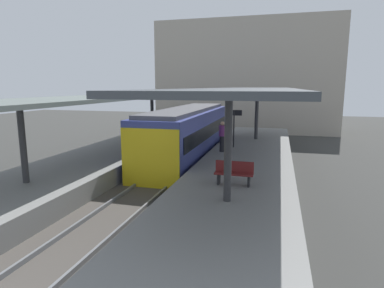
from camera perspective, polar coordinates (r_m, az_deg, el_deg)
ground_plane at (r=16.12m, az=-4.61°, el=-6.31°), size 80.00×80.00×0.00m
platform_left at (r=17.61m, az=-16.38°, el=-3.60°), size 4.40×28.00×1.00m
platform_right at (r=15.17m, az=9.07°, el=-5.50°), size 4.40×28.00×1.00m
track_ballast at (r=16.09m, az=-4.61°, el=-5.97°), size 3.20×28.00×0.20m
rail_near_side at (r=16.30m, az=-7.02°, el=-5.19°), size 0.08×28.00×0.14m
rail_far_side at (r=15.83m, az=-2.16°, el=-5.58°), size 0.08×28.00×0.14m
commuter_train at (r=19.25m, az=-0.91°, el=1.69°), size 2.78×11.56×3.10m
canopy_left at (r=18.35m, az=-14.63°, el=7.88°), size 4.18×21.00×3.05m
canopy_right at (r=16.01m, az=10.01°, el=9.24°), size 4.18×21.00×3.47m
platform_bench at (r=11.91m, az=7.44°, el=-4.99°), size 1.40×0.41×0.86m
platform_sign at (r=19.05m, az=7.44°, el=4.23°), size 0.90×0.08×2.21m
passenger_near_bench at (r=17.77m, az=5.36°, el=1.41°), size 0.36×0.36×1.68m
passenger_mid_platform at (r=23.05m, az=-5.19°, el=3.56°), size 0.36×0.36×1.79m
station_building_backdrop at (r=34.73m, az=9.60°, el=11.55°), size 18.00×6.00×11.00m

